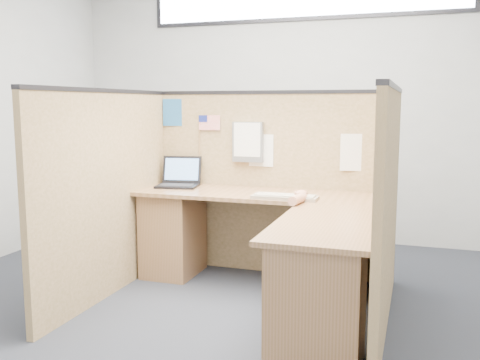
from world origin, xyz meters
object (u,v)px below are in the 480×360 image
(l_desk, at_px, (268,249))
(laptop, at_px, (181,179))
(mouse, at_px, (301,196))
(keyboard, at_px, (285,197))

(l_desk, distance_m, laptop, 1.13)
(l_desk, bearing_deg, mouse, 50.52)
(laptop, bearing_deg, l_desk, -39.44)
(l_desk, height_order, mouse, mouse)
(laptop, bearing_deg, mouse, -24.94)
(keyboard, height_order, mouse, mouse)
(keyboard, bearing_deg, mouse, 17.06)
(l_desk, xyz_separation_m, keyboard, (0.07, 0.19, 0.35))
(laptop, xyz_separation_m, keyboard, (0.99, -0.33, -0.04))
(laptop, relative_size, mouse, 3.78)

